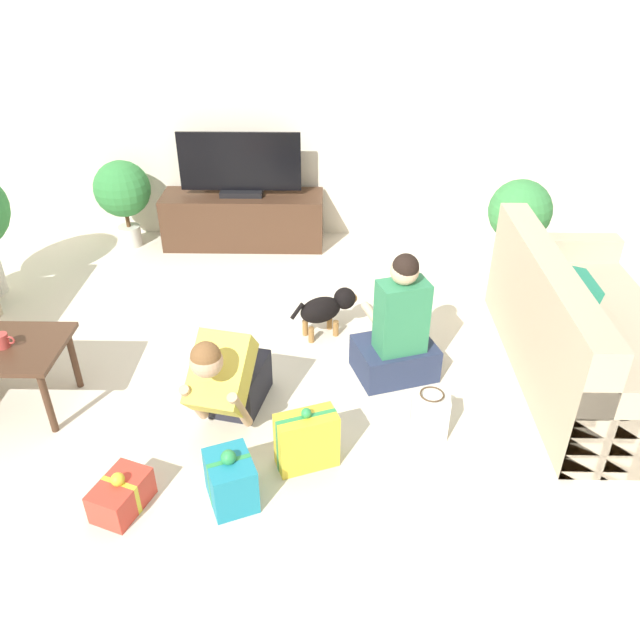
{
  "coord_description": "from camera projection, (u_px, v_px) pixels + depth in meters",
  "views": [
    {
      "loc": [
        0.67,
        -3.27,
        2.61
      ],
      "look_at": [
        0.6,
        0.2,
        0.45
      ],
      "focal_mm": 35.0,
      "sensor_mm": 36.0,
      "label": 1
    }
  ],
  "objects": [
    {
      "name": "mug",
      "position": [
        2.0,
        341.0,
        3.75
      ],
      "size": [
        0.12,
        0.08,
        0.09
      ],
      "color": "#B23D38",
      "rests_on": "coffee_table"
    },
    {
      "name": "gift_box_a",
      "position": [
        231.0,
        480.0,
        3.3
      ],
      "size": [
        0.32,
        0.35,
        0.35
      ],
      "rotation": [
        0.0,
        0.0,
        0.39
      ],
      "color": "teal",
      "rests_on": "ground_plane"
    },
    {
      "name": "gift_box_b",
      "position": [
        121.0,
        495.0,
        3.28
      ],
      "size": [
        0.31,
        0.37,
        0.24
      ],
      "rotation": [
        0.0,
        0.0,
        -0.36
      ],
      "color": "red",
      "rests_on": "ground_plane"
    },
    {
      "name": "gift_box_c",
      "position": [
        307.0,
        440.0,
        3.51
      ],
      "size": [
        0.38,
        0.28,
        0.41
      ],
      "rotation": [
        0.0,
        0.0,
        0.36
      ],
      "color": "yellow",
      "rests_on": "ground_plane"
    },
    {
      "name": "person_sitting",
      "position": [
        398.0,
        334.0,
        4.15
      ],
      "size": [
        0.62,
        0.58,
        0.94
      ],
      "rotation": [
        0.0,
        0.0,
        3.46
      ],
      "color": "#283351",
      "rests_on": "ground_plane"
    },
    {
      "name": "dog",
      "position": [
        328.0,
        307.0,
        4.66
      ],
      "size": [
        0.5,
        0.32,
        0.35
      ],
      "rotation": [
        0.0,
        0.0,
        2.04
      ],
      "color": "black",
      "rests_on": "ground_plane"
    },
    {
      "name": "wall_back",
      "position": [
        259.0,
        101.0,
        5.71
      ],
      "size": [
        8.4,
        0.06,
        2.6
      ],
      "color": "silver",
      "rests_on": "ground_plane"
    },
    {
      "name": "gift_bag_a",
      "position": [
        429.0,
        415.0,
        3.74
      ],
      "size": [
        0.23,
        0.16,
        0.31
      ],
      "rotation": [
        0.0,
        0.0,
        -0.09
      ],
      "color": "white",
      "rests_on": "ground_plane"
    },
    {
      "name": "tv",
      "position": [
        240.0,
        168.0,
        5.74
      ],
      "size": [
        1.13,
        0.2,
        0.59
      ],
      "color": "black",
      "rests_on": "tv_console"
    },
    {
      "name": "ground_plane",
      "position": [
        229.0,
        392.0,
        4.17
      ],
      "size": [
        16.0,
        16.0,
        0.0
      ],
      "primitive_type": "plane",
      "color": "beige"
    },
    {
      "name": "sofa_right",
      "position": [
        584.0,
        338.0,
        4.18
      ],
      "size": [
        0.94,
        2.0,
        0.86
      ],
      "rotation": [
        0.0,
        0.0,
        1.57
      ],
      "color": "#C6B293",
      "rests_on": "ground_plane"
    },
    {
      "name": "tv_console",
      "position": [
        244.0,
        220.0,
        6.01
      ],
      "size": [
        1.52,
        0.46,
        0.5
      ],
      "color": "#472D1E",
      "rests_on": "ground_plane"
    },
    {
      "name": "potted_plant_corner_right",
      "position": [
        519.0,
        218.0,
        5.18
      ],
      "size": [
        0.52,
        0.52,
        0.92
      ],
      "color": "beige",
      "rests_on": "ground_plane"
    },
    {
      "name": "potted_plant_back_left",
      "position": [
        123.0,
        192.0,
        5.83
      ],
      "size": [
        0.52,
        0.52,
        0.84
      ],
      "color": "beige",
      "rests_on": "ground_plane"
    },
    {
      "name": "person_kneeling",
      "position": [
        228.0,
        377.0,
        3.77
      ],
      "size": [
        0.47,
        0.78,
        0.75
      ],
      "rotation": [
        0.0,
        0.0,
        -0.22
      ],
      "color": "#23232D",
      "rests_on": "ground_plane"
    }
  ]
}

